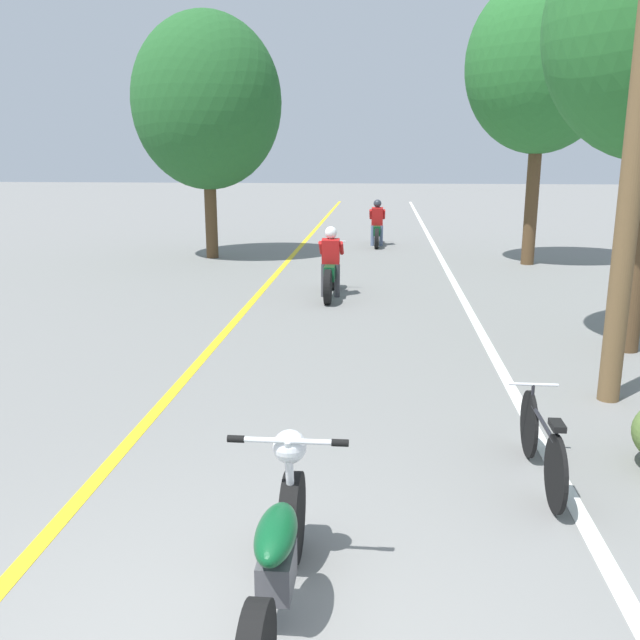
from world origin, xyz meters
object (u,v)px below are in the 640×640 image
roadside_tree_right_far (542,65)px  roadside_tree_left (207,102)px  motorcycle_foreground (278,556)px  bicycle_parked (542,444)px  motorcycle_rider_far (377,228)px  utility_pole (637,128)px  motorcycle_rider_lead (331,270)px

roadside_tree_right_far → roadside_tree_left: size_ratio=1.10×
motorcycle_foreground → bicycle_parked: 2.79m
motorcycle_foreground → motorcycle_rider_far: 17.09m
roadside_tree_right_far → motorcycle_foreground: (-4.28, -13.89, -4.34)m
utility_pole → motorcycle_rider_far: 13.54m
roadside_tree_left → motorcycle_rider_far: roadside_tree_left is taller
utility_pole → roadside_tree_left: size_ratio=0.94×
roadside_tree_left → bicycle_parked: roadside_tree_left is taller
roadside_tree_right_far → bicycle_parked: bearing=-100.9°
motorcycle_rider_far → bicycle_parked: (1.54, -15.11, -0.19)m
roadside_tree_right_far → motorcycle_foreground: roadside_tree_right_far is taller
roadside_tree_left → motorcycle_rider_lead: size_ratio=2.96×
roadside_tree_left → motorcycle_rider_lead: roadside_tree_left is taller
bicycle_parked → utility_pole: bearing=59.6°
motorcycle_foreground → roadside_tree_left: bearing=105.5°
roadside_tree_right_far → roadside_tree_left: roadside_tree_right_far is taller
motorcycle_rider_lead → motorcycle_rider_far: 7.61m
roadside_tree_left → motorcycle_foreground: roadside_tree_left is taller
motorcycle_rider_lead → motorcycle_rider_far: size_ratio=1.08×
motorcycle_foreground → motorcycle_rider_lead: size_ratio=0.97×
utility_pole → roadside_tree_left: 12.49m
motorcycle_foreground → motorcycle_rider_far: (0.44, 17.08, 0.10)m
motorcycle_foreground → motorcycle_rider_lead: 9.52m
roadside_tree_left → utility_pole: bearing=-54.9°
motorcycle_foreground → motorcycle_rider_far: size_ratio=1.04×
roadside_tree_right_far → utility_pole: bearing=-96.2°
motorcycle_foreground → bicycle_parked: (1.98, 1.97, -0.09)m
utility_pole → motorcycle_foreground: size_ratio=2.88×
motorcycle_rider_far → bicycle_parked: motorcycle_rider_far is taller
utility_pole → bicycle_parked: bearing=-120.4°
utility_pole → motorcycle_rider_far: utility_pole is taller
roadside_tree_right_far → motorcycle_rider_lead: roadside_tree_right_far is taller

